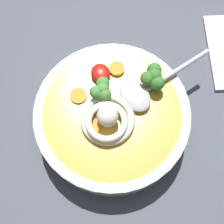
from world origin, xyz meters
The scene contains 10 objects.
table_slab centered at (0.00, 0.00, 1.42)cm, with size 136.49×136.49×2.84cm, color #474C56.
soup_bowl centered at (2.47, 2.17, 6.16)cm, with size 25.18×25.18×6.43cm.
noodle_pile centered at (3.72, 0.92, 10.44)cm, with size 9.42×9.24×3.79cm.
soup_spoon centered at (1.18, 7.81, 10.06)cm, with size 7.16×17.52×1.60cm.
chili_sauce_dollop centered at (-4.25, 2.73, 10.05)cm, with size 3.49×3.15×1.57cm, color #B2190F.
broccoli_floret_rear centered at (-0.72, 1.71, 11.36)cm, with size 4.24×3.65×3.35cm.
broccoli_floret_center centered at (0.13, 10.06, 11.51)cm, with size 4.54×3.91×3.59cm.
carrot_slice_far centered at (-4.23, 5.58, 9.60)cm, with size 2.60×2.60×0.68cm, color orange.
carrot_slice_left centered at (-1.98, -1.91, 9.46)cm, with size 2.70×2.70×0.40cm, color orange.
carrot_slice_right centered at (3.68, -1.50, 9.56)cm, with size 2.58×2.58×0.59cm, color orange.
Camera 1 is at (17.59, -3.65, 54.60)cm, focal length 48.68 mm.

